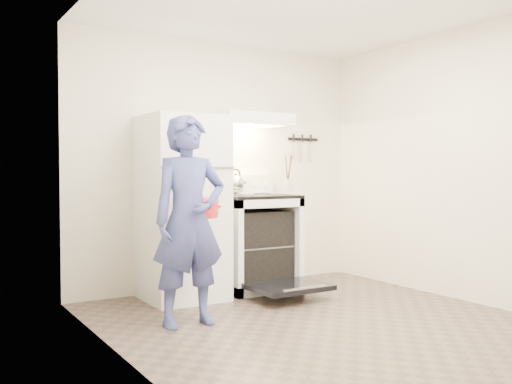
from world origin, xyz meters
TOP-DOWN VIEW (x-y plane):
  - floor at (0.00, 0.00)m, footprint 3.60×3.60m
  - back_wall at (0.00, 1.80)m, footprint 3.20×0.02m
  - refrigerator at (-0.58, 1.45)m, footprint 0.70×0.70m
  - stove_body at (0.23, 1.48)m, footprint 0.76×0.65m
  - cooktop at (0.23, 1.48)m, footprint 0.76×0.65m
  - backsplash at (0.23, 1.76)m, footprint 0.76×0.07m
  - oven_door at (0.23, 0.88)m, footprint 0.70×0.54m
  - oven_rack at (0.23, 1.48)m, footprint 0.60×0.52m
  - range_hood at (0.23, 1.55)m, footprint 0.76×0.50m
  - knife_strip at (1.05, 1.79)m, footprint 0.40×0.02m
  - pizza_stone at (0.33, 1.44)m, footprint 0.34×0.34m
  - tea_kettle at (0.10, 1.65)m, footprint 0.22×0.18m
  - utensil_jar at (0.51, 1.29)m, footprint 0.10×0.10m
  - person at (-0.91, 0.58)m, footprint 0.60×0.40m
  - dutch_oven at (-0.69, 0.85)m, footprint 0.36×0.29m

SIDE VIEW (x-z plane):
  - floor at x=0.00m, z-range 0.00..0.00m
  - oven_door at x=0.23m, z-range 0.10..0.15m
  - oven_rack at x=0.23m, z-range 0.43..0.45m
  - pizza_stone at x=0.33m, z-range 0.45..0.46m
  - stove_body at x=0.23m, z-range 0.00..0.92m
  - person at x=-0.91m, z-range 0.00..1.62m
  - refrigerator at x=-0.58m, z-range 0.00..1.70m
  - dutch_oven at x=-0.69m, z-range 0.75..0.99m
  - cooktop at x=0.23m, z-range 0.92..0.95m
  - utensil_jar at x=0.51m, z-range 0.98..1.11m
  - backsplash at x=0.23m, z-range 0.95..1.15m
  - tea_kettle at x=0.10m, z-range 0.95..1.21m
  - back_wall at x=0.00m, z-range 0.00..2.50m
  - knife_strip at x=1.05m, z-range 1.54..1.56m
  - range_hood at x=0.23m, z-range 1.65..1.77m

